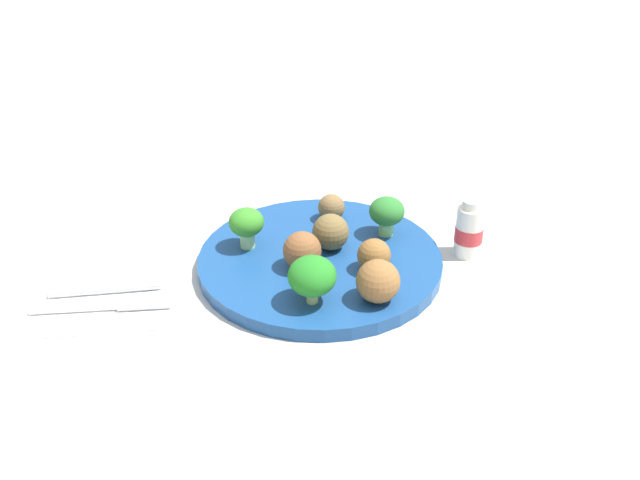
# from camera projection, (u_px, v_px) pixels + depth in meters

# --- Properties ---
(ground_plane) EXTENTS (4.00, 4.00, 0.00)m
(ground_plane) POSITION_uv_depth(u_px,v_px,m) (320.00, 267.00, 0.81)
(ground_plane) COLOR #B2B2AD
(plate) EXTENTS (0.28, 0.28, 0.02)m
(plate) POSITION_uv_depth(u_px,v_px,m) (320.00, 261.00, 0.81)
(plate) COLOR navy
(plate) RESTS_ON ground_plane
(broccoli_floret_far_rim) EXTENTS (0.05, 0.05, 0.05)m
(broccoli_floret_far_rim) POSITION_uv_depth(u_px,v_px,m) (312.00, 276.00, 0.71)
(broccoli_floret_far_rim) COLOR #A1B86A
(broccoli_floret_far_rim) RESTS_ON plate
(broccoli_floret_front_right) EXTENTS (0.04, 0.04, 0.05)m
(broccoli_floret_front_right) POSITION_uv_depth(u_px,v_px,m) (387.00, 212.00, 0.83)
(broccoli_floret_front_right) COLOR #8DC86B
(broccoli_floret_front_right) RESTS_ON plate
(broccoli_floret_back_left) EXTENTS (0.04, 0.04, 0.05)m
(broccoli_floret_back_left) POSITION_uv_depth(u_px,v_px,m) (246.00, 224.00, 0.80)
(broccoli_floret_back_left) COLOR #9BC87F
(broccoli_floret_back_left) RESTS_ON plate
(meatball_center) EXTENTS (0.04, 0.04, 0.04)m
(meatball_center) POSITION_uv_depth(u_px,v_px,m) (374.00, 255.00, 0.77)
(meatball_center) COLOR brown
(meatball_center) RESTS_ON plate
(meatball_back_right) EXTENTS (0.05, 0.05, 0.05)m
(meatball_back_right) POSITION_uv_depth(u_px,v_px,m) (378.00, 281.00, 0.71)
(meatball_back_right) COLOR brown
(meatball_back_right) RESTS_ON plate
(meatball_near_rim) EXTENTS (0.04, 0.04, 0.04)m
(meatball_near_rim) POSITION_uv_depth(u_px,v_px,m) (331.00, 232.00, 0.80)
(meatball_near_rim) COLOR brown
(meatball_near_rim) RESTS_ON plate
(meatball_far_rim) EXTENTS (0.03, 0.03, 0.03)m
(meatball_far_rim) POSITION_uv_depth(u_px,v_px,m) (331.00, 207.00, 0.87)
(meatball_far_rim) COLOR brown
(meatball_far_rim) RESTS_ON plate
(meatball_front_right) EXTENTS (0.04, 0.04, 0.04)m
(meatball_front_right) POSITION_uv_depth(u_px,v_px,m) (302.00, 251.00, 0.77)
(meatball_front_right) COLOR brown
(meatball_front_right) RESTS_ON plate
(napkin) EXTENTS (0.18, 0.14, 0.01)m
(napkin) POSITION_uv_depth(u_px,v_px,m) (105.00, 299.00, 0.75)
(napkin) COLOR white
(napkin) RESTS_ON ground_plane
(fork) EXTENTS (0.12, 0.03, 0.01)m
(fork) POSITION_uv_depth(u_px,v_px,m) (113.00, 285.00, 0.76)
(fork) COLOR silver
(fork) RESTS_ON napkin
(knife) EXTENTS (0.15, 0.03, 0.01)m
(knife) POSITION_uv_depth(u_px,v_px,m) (108.00, 305.00, 0.73)
(knife) COLOR white
(knife) RESTS_ON napkin
(yogurt_bottle) EXTENTS (0.03, 0.03, 0.07)m
(yogurt_bottle) POSITION_uv_depth(u_px,v_px,m) (469.00, 230.00, 0.82)
(yogurt_bottle) COLOR white
(yogurt_bottle) RESTS_ON ground_plane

